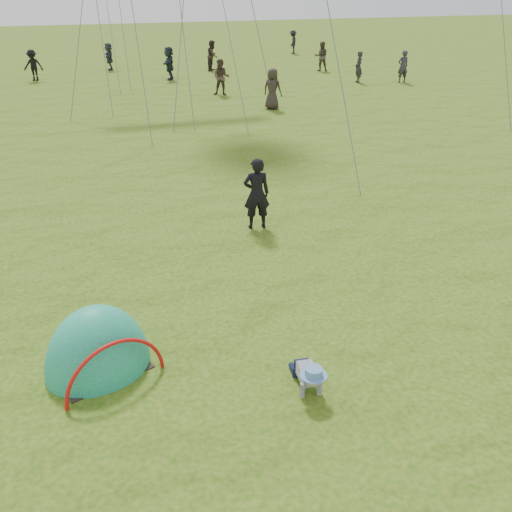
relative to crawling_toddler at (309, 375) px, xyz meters
name	(u,v)px	position (x,y,z in m)	size (l,w,h in m)	color
ground	(261,381)	(-0.60, 0.40, -0.27)	(140.00, 140.00, 0.00)	#1F510A
crawling_toddler	(309,375)	(0.00, 0.00, 0.00)	(0.50, 0.71, 0.54)	black
popup_tent	(100,368)	(-2.87, 1.46, -0.27)	(1.63, 1.34, 2.11)	#137F5C
standing_adult	(257,194)	(1.10, 5.90, 0.58)	(0.62, 0.41, 1.70)	black
crowd_person_0	(359,67)	(12.66, 23.49, 0.56)	(0.60, 0.40, 1.66)	#232228
crowd_person_1	(213,56)	(6.02, 30.22, 0.62)	(0.87, 0.68, 1.79)	#2C201D
crowd_person_4	(272,89)	(5.84, 18.40, 0.60)	(0.86, 0.56, 1.75)	#2C241F
crowd_person_5	(109,57)	(-0.10, 32.43, 0.54)	(1.50, 0.48, 1.62)	#292E3C
crowd_person_6	(403,67)	(15.00, 22.77, 0.58)	(0.62, 0.41, 1.71)	#282733
crowd_person_7	(221,77)	(4.50, 22.24, 0.59)	(0.84, 0.65, 1.73)	#47372E
crowd_person_9	(33,65)	(-4.51, 29.65, 0.57)	(1.08, 0.62, 1.68)	black
crowd_person_11	(169,63)	(2.86, 27.65, 0.63)	(1.66, 0.53, 1.79)	#1D262E
crowd_person_13	(321,56)	(12.41, 28.05, 0.59)	(0.84, 0.66, 1.73)	#43372F
crowd_person_15	(293,42)	(13.82, 36.63, 0.56)	(1.08, 0.62, 1.67)	black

